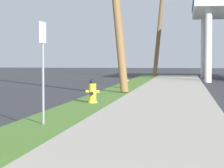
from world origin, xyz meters
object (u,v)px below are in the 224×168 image
object	(u,v)px
fire_hydrant_third	(124,81)
utility_pole_background	(161,15)
fire_hydrant_second	(93,92)
street_sign_post	(43,51)

from	to	relation	value
fire_hydrant_third	utility_pole_background	xyz separation A→B (m)	(0.90, 15.34, 4.45)
fire_hydrant_third	utility_pole_background	bearing A→B (deg)	86.64
fire_hydrant_second	utility_pole_background	bearing A→B (deg)	87.81
fire_hydrant_third	fire_hydrant_second	bearing A→B (deg)	-89.88
fire_hydrant_third	street_sign_post	bearing A→B (deg)	-90.27
fire_hydrant_third	utility_pole_background	world-z (taller)	utility_pole_background
fire_hydrant_third	utility_pole_background	distance (m)	16.00
utility_pole_background	street_sign_post	size ratio (longest dim) A/B	4.43
utility_pole_background	fire_hydrant_third	bearing A→B (deg)	-93.36
fire_hydrant_second	street_sign_post	bearing A→B (deg)	-90.87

